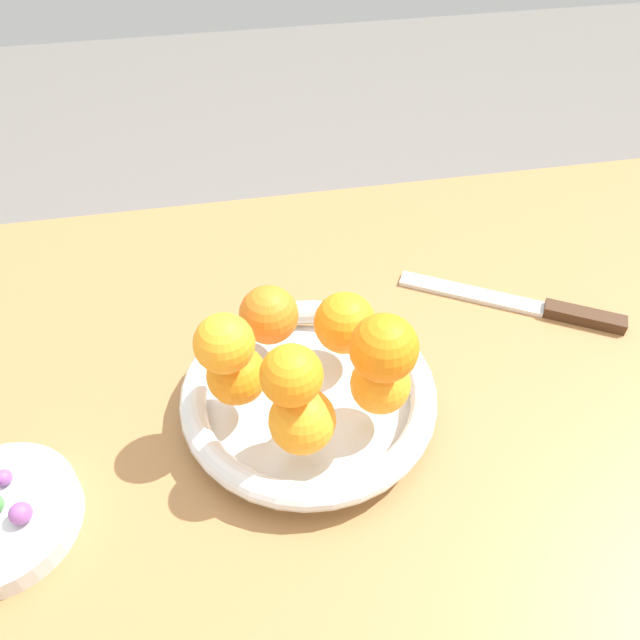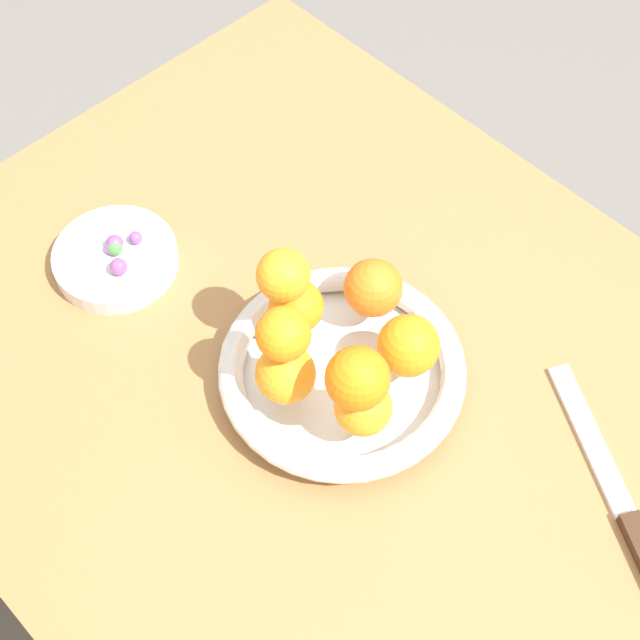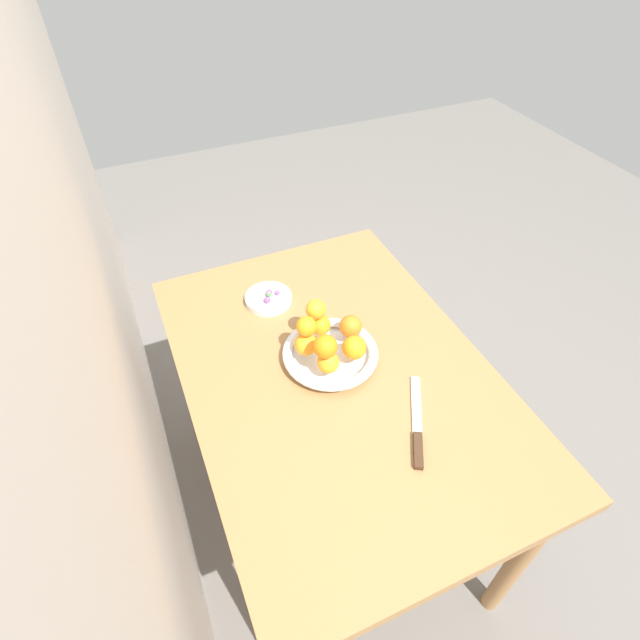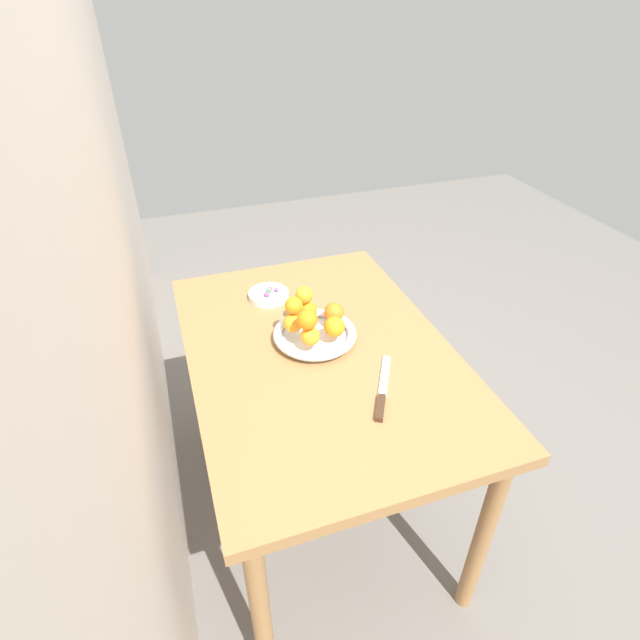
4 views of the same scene
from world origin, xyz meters
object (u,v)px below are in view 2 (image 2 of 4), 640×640
(orange_6, at_px, (283,275))
(candy_ball_0, at_px, (112,248))
(orange_5, at_px, (358,378))
(orange_4, at_px, (295,307))
(candy_dish, at_px, (116,259))
(candy_ball_1, at_px, (119,267))
(orange_2, at_px, (411,348))
(candy_ball_2, at_px, (136,238))
(orange_3, at_px, (373,288))
(fruit_bowl, at_px, (344,369))
(candy_ball_3, at_px, (115,243))
(dining_table, at_px, (369,449))
(orange_1, at_px, (363,407))
(candy_ball_4, at_px, (115,248))
(orange_0, at_px, (286,374))
(knife, at_px, (620,500))
(orange_7, at_px, (283,334))

(orange_6, relative_size, candy_ball_0, 3.68)
(orange_5, bearing_deg, candy_ball_0, 5.54)
(orange_4, height_order, orange_5, orange_5)
(candy_dish, xyz_separation_m, candy_ball_1, (-0.03, 0.01, 0.02))
(orange_2, relative_size, orange_6, 1.17)
(orange_5, xyz_separation_m, orange_6, (0.13, -0.03, -0.00))
(orange_4, height_order, candy_ball_2, orange_4)
(orange_2, relative_size, orange_3, 1.03)
(fruit_bowl, relative_size, candy_ball_3, 13.40)
(candy_ball_1, bearing_deg, candy_ball_0, -21.86)
(dining_table, distance_m, candy_ball_0, 0.36)
(candy_ball_1, relative_size, candy_ball_2, 1.30)
(orange_4, distance_m, orange_5, 0.14)
(orange_1, bearing_deg, candy_ball_3, 5.65)
(dining_table, distance_m, orange_3, 0.19)
(dining_table, distance_m, orange_6, 0.24)
(candy_ball_4, bearing_deg, orange_1, -173.61)
(candy_ball_0, relative_size, candy_ball_4, 0.87)
(dining_table, xyz_separation_m, candy_ball_3, (0.33, 0.07, 0.12))
(orange_0, bearing_deg, orange_1, -159.82)
(orange_4, xyz_separation_m, knife, (-0.34, -0.10, -0.06))
(orange_7, bearing_deg, orange_4, -50.78)
(orange_6, height_order, knife, orange_6)
(dining_table, distance_m, orange_0, 0.18)
(orange_4, relative_size, orange_6, 1.06)
(orange_2, xyz_separation_m, orange_3, (0.08, -0.03, -0.00))
(candy_ball_1, height_order, candy_ball_2, candy_ball_1)
(orange_3, xyz_separation_m, candy_ball_3, (0.26, 0.14, -0.04))
(dining_table, bearing_deg, fruit_bowl, -4.59)
(orange_7, height_order, candy_ball_2, orange_7)
(dining_table, relative_size, candy_ball_2, 74.72)
(candy_ball_1, bearing_deg, candy_ball_4, -28.91)
(orange_0, bearing_deg, candy_ball_2, -3.40)
(orange_3, relative_size, orange_6, 1.14)
(candy_ball_1, bearing_deg, dining_table, -164.26)
(dining_table, height_order, orange_5, orange_5)
(orange_6, height_order, candy_ball_3, orange_6)
(candy_ball_2, bearing_deg, candy_ball_1, 117.98)
(fruit_bowl, relative_size, knife, 1.06)
(orange_1, xyz_separation_m, knife, (-0.22, -0.13, -0.06))
(orange_1, relative_size, orange_2, 0.89)
(orange_0, xyz_separation_m, candy_ball_4, (0.27, 0.01, -0.04))
(orange_7, bearing_deg, candy_dish, 3.80)
(orange_1, relative_size, knife, 0.24)
(candy_ball_0, xyz_separation_m, candy_ball_2, (-0.01, -0.03, 0.00))
(orange_0, distance_m, candy_ball_4, 0.27)
(orange_7, bearing_deg, orange_2, -124.92)
(orange_1, relative_size, candy_ball_4, 3.37)
(candy_dish, relative_size, orange_4, 2.45)
(orange_2, height_order, candy_ball_0, orange_2)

